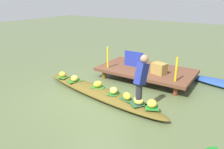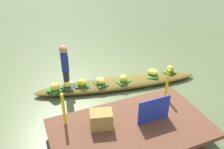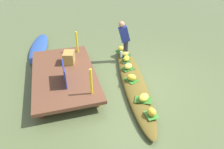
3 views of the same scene
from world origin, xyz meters
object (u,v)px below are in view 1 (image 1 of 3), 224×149
Objects in this scene: vendor_person at (141,78)px; market_banner at (134,59)px; banana_bunch_1 at (75,78)px; produce_crate at (159,68)px; banana_bunch_5 at (114,90)px; banana_bunch_4 at (138,100)px; banana_bunch_6 at (127,96)px; banana_bunch_0 at (63,74)px; vendor_boat at (99,92)px; banana_bunch_2 at (98,84)px; banana_bunch_3 at (152,104)px; water_bottle at (139,97)px.

market_banner is at bearing 121.35° from vendor_person.
produce_crate is (2.18, 1.63, 0.26)m from banana_bunch_1.
produce_crate is at bearing 70.59° from banana_bunch_5.
banana_bunch_6 is at bearing 167.98° from banana_bunch_4.
vendor_person is (0.02, 0.04, 0.61)m from banana_bunch_4.
market_banner reaches higher than banana_bunch_0.
banana_bunch_2 is (-0.10, 0.10, 0.21)m from vendor_boat.
banana_bunch_3 is 1.14× the size of water_bottle.
market_banner is at bearing 102.16° from banana_bunch_5.
water_bottle is at bearing -1.87° from banana_bunch_5.
vendor_person is (0.39, -0.04, 0.61)m from banana_bunch_6.
banana_bunch_6 is (-0.37, 0.08, -0.00)m from banana_bunch_4.
banana_bunch_2 is at bearing -1.85° from banana_bunch_0.
water_bottle is at bearing 128.64° from vendor_person.
banana_bunch_5 is at bearing 178.13° from water_bottle.
banana_bunch_0 is at bearing 173.10° from banana_bunch_4.
banana_bunch_3 reaches higher than banana_bunch_1.
banana_bunch_6 is at bearing 175.65° from banana_bunch_3.
banana_bunch_0 is 2.62m from banana_bunch_6.
water_bottle is (2.90, -0.19, 0.01)m from banana_bunch_0.
banana_bunch_4 reaches higher than banana_bunch_0.
banana_bunch_0 is 1.49m from banana_bunch_2.
banana_bunch_6 is 0.31m from water_bottle.
banana_bunch_5 is (2.12, -0.17, -0.01)m from banana_bunch_0.
banana_bunch_6 reaches higher than vendor_boat.
banana_bunch_0 is 0.89× the size of banana_bunch_5.
banana_bunch_0 is 0.19× the size of vendor_person.
vendor_person reaches higher than banana_bunch_3.
produce_crate is at bearing 66.01° from vendor_boat.
banana_bunch_0 reaches higher than vendor_boat.
banana_bunch_3 is at bearing 3.91° from banana_bunch_4.
banana_bunch_2 is (1.49, -0.05, 0.00)m from banana_bunch_0.
market_banner is (1.13, 1.87, 0.35)m from banana_bunch_1.
banana_bunch_3 is at bearing -8.93° from banana_bunch_2.
vendor_person reaches higher than banana_bunch_6.
market_banner is at bearing 120.40° from banana_bunch_4.
banana_bunch_5 is at bearing 7.29° from vendor_boat.
banana_bunch_1 is at bearing -121.11° from market_banner.
banana_bunch_2 is at bearing -127.28° from produce_crate.
banana_bunch_2 is 1.07× the size of banana_bunch_3.
banana_bunch_6 is 0.21× the size of vendor_person.
market_banner reaches higher than vendor_boat.
vendor_boat is 2.13m from produce_crate.
banana_bunch_6 is at bearing 1.97° from vendor_boat.
banana_bunch_2 is at bearing 144.30° from vendor_boat.
banana_bunch_3 is at bearing -4.35° from banana_bunch_6.
banana_bunch_3 is 2.73m from market_banner.
banana_bunch_0 is 3.18m from produce_crate.
produce_crate is (-0.58, 1.93, 0.25)m from banana_bunch_3.
market_banner reaches higher than banana_bunch_1.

